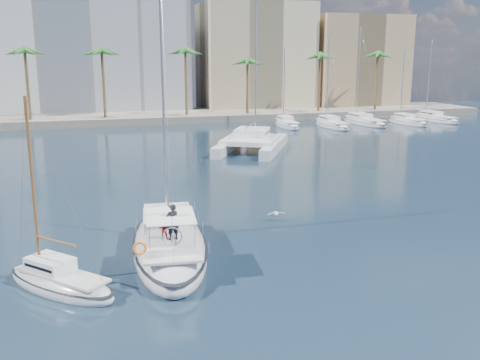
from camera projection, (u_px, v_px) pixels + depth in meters
name	position (u px, v px, depth m)	size (l,w,h in m)	color
ground	(252.00, 238.00, 31.58)	(160.00, 160.00, 0.00)	black
quay	(144.00, 117.00, 88.59)	(120.00, 14.00, 1.20)	gray
building_modern	(65.00, 35.00, 93.60)	(42.00, 16.00, 28.00)	white
building_beige	(255.00, 59.00, 100.74)	(20.00, 14.00, 20.00)	beige
building_tan_right	(355.00, 64.00, 104.42)	(18.00, 12.00, 18.00)	tan
palm_centre	(144.00, 57.00, 82.65)	(3.60, 3.60, 12.30)	brown
palm_right	(344.00, 57.00, 91.69)	(3.60, 3.60, 12.30)	brown
main_sloop	(169.00, 244.00, 29.04)	(5.20, 12.71, 18.36)	silver
small_sloop	(60.00, 282.00, 24.58)	(5.92, 6.16, 9.35)	silver
catamaran	(252.00, 140.00, 60.66)	(11.72, 14.26, 18.52)	silver
seagull	(276.00, 213.00, 34.72)	(1.20, 0.52, 0.22)	silver
moored_yacht_a	(287.00, 127.00, 80.93)	(2.72, 9.35, 11.90)	silver
moored_yacht_b	(332.00, 127.00, 80.79)	(3.14, 10.78, 13.72)	silver
moored_yacht_c	(364.00, 124.00, 84.39)	(3.55, 12.21, 15.54)	silver
moored_yacht_d	(407.00, 124.00, 84.25)	(2.72, 9.35, 11.90)	silver
moored_yacht_e	(435.00, 121.00, 87.85)	(3.14, 10.78, 13.72)	silver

